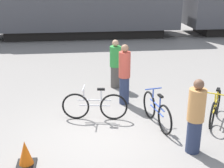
% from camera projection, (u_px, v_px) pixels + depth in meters
% --- Properties ---
extents(ground_plane, '(80.00, 80.00, 0.00)m').
position_uv_depth(ground_plane, '(103.00, 136.00, 7.60)').
color(ground_plane, gray).
extents(rail_near, '(47.03, 0.07, 0.01)m').
position_uv_depth(rail_near, '(86.00, 38.00, 18.65)').
color(rail_near, '#4C4238').
rests_on(rail_near, ground_plane).
extents(rail_far, '(47.03, 0.07, 0.01)m').
position_uv_depth(rail_far, '(85.00, 34.00, 19.99)').
color(rail_far, '#4C4238').
rests_on(rail_far, ground_plane).
extents(bicycle_yellow, '(0.95, 1.46, 0.89)m').
position_uv_depth(bicycle_yellow, '(215.00, 108.00, 8.28)').
color(bicycle_yellow, black).
rests_on(bicycle_yellow, ground_plane).
extents(bicycle_silver, '(1.75, 0.46, 0.93)m').
position_uv_depth(bicycle_silver, '(95.00, 106.00, 8.35)').
color(bicycle_silver, black).
rests_on(bicycle_silver, ground_plane).
extents(bicycle_blue, '(0.46, 1.68, 0.93)m').
position_uv_depth(bicycle_blue, '(157.00, 111.00, 8.04)').
color(bicycle_blue, black).
rests_on(bicycle_blue, ground_plane).
extents(person_in_tan, '(0.37, 0.37, 1.70)m').
position_uv_depth(person_in_tan, '(196.00, 117.00, 6.68)').
color(person_in_tan, '#283351').
rests_on(person_in_tan, ground_plane).
extents(person_in_green, '(0.38, 0.38, 1.66)m').
position_uv_depth(person_in_green, '(115.00, 64.00, 10.57)').
color(person_in_green, '#514C47').
rests_on(person_in_green, ground_plane).
extents(person_in_red, '(0.35, 0.35, 1.83)m').
position_uv_depth(person_in_red, '(124.00, 75.00, 9.20)').
color(person_in_red, '#283351').
rests_on(person_in_red, ground_plane).
extents(traffic_cone, '(0.40, 0.40, 0.55)m').
position_uv_depth(traffic_cone, '(25.00, 154.00, 6.40)').
color(traffic_cone, black).
rests_on(traffic_cone, ground_plane).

